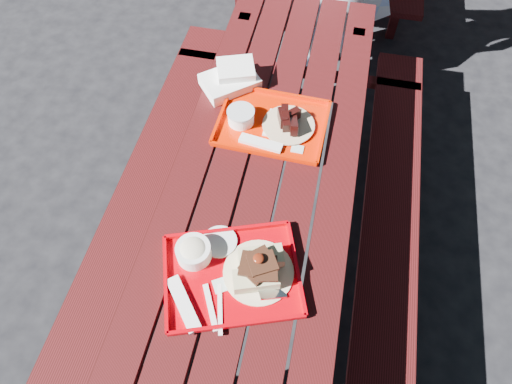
{
  "coord_description": "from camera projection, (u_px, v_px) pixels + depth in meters",
  "views": [
    {
      "loc": [
        0.2,
        -1.06,
        2.25
      ],
      "look_at": [
        0.0,
        -0.15,
        0.82
      ],
      "focal_mm": 32.0,
      "sensor_mm": 36.0,
      "label": 1
    }
  ],
  "objects": [
    {
      "name": "white_cloth",
      "position": [
        232.0,
        78.0,
        2.08
      ],
      "size": [
        0.3,
        0.29,
        0.1
      ],
      "color": "white",
      "rests_on": "picnic_table_near"
    },
    {
      "name": "ground",
      "position": [
        262.0,
        252.0,
        2.47
      ],
      "size": [
        60.0,
        60.0,
        0.0
      ],
      "primitive_type": "plane",
      "color": "black",
      "rests_on": "ground"
    },
    {
      "name": "picnic_table_near",
      "position": [
        263.0,
        196.0,
        2.0
      ],
      "size": [
        1.41,
        2.4,
        0.75
      ],
      "color": "#3E0C0E",
      "rests_on": "ground"
    },
    {
      "name": "near_tray",
      "position": [
        231.0,
        267.0,
        1.58
      ],
      "size": [
        0.56,
        0.5,
        0.15
      ],
      "color": "#B40008",
      "rests_on": "picnic_table_near"
    },
    {
      "name": "far_tray",
      "position": [
        270.0,
        123.0,
        1.95
      ],
      "size": [
        0.47,
        0.37,
        0.08
      ],
      "color": "red",
      "rests_on": "picnic_table_near"
    }
  ]
}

